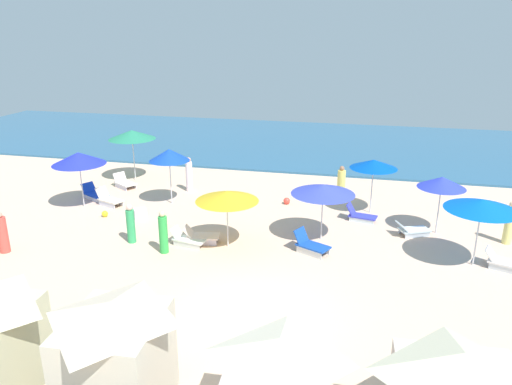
% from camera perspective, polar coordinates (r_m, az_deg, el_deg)
% --- Properties ---
extents(ground_plane, '(60.00, 60.00, 0.00)m').
position_cam_1_polar(ground_plane, '(14.35, -0.70, -14.46)').
color(ground_plane, beige).
extents(ocean, '(60.00, 15.40, 0.12)m').
position_cam_1_polar(ocean, '(34.97, 8.15, 5.61)').
color(ocean, '#2B5D83').
rests_on(ocean, ground_plane).
extents(cabana_1, '(2.18, 2.43, 2.73)m').
position_cam_1_polar(cabana_1, '(10.99, -15.92, -18.04)').
color(cabana_1, beige).
rests_on(cabana_1, ground_plane).
extents(umbrella_0, '(2.46, 2.46, 2.73)m').
position_cam_1_polar(umbrella_0, '(26.77, -14.25, 6.55)').
color(umbrella_0, silver).
rests_on(umbrella_0, ground_plane).
extents(lounge_chair_0_0, '(1.41, 1.22, 0.70)m').
position_cam_1_polar(lounge_chair_0_0, '(26.13, -15.07, 1.12)').
color(lounge_chair_0_0, silver).
rests_on(lounge_chair_0_0, ground_plane).
extents(umbrella_1, '(2.37, 2.37, 2.56)m').
position_cam_1_polar(umbrella_1, '(23.35, -19.95, 3.75)').
color(umbrella_1, silver).
rests_on(umbrella_1, ground_plane).
extents(lounge_chair_1_0, '(1.58, 1.24, 0.67)m').
position_cam_1_polar(lounge_chair_1_0, '(24.89, -18.27, -0.12)').
color(lounge_chair_1_0, silver).
rests_on(lounge_chair_1_0, ground_plane).
extents(lounge_chair_1_1, '(1.45, 1.01, 0.78)m').
position_cam_1_polar(lounge_chair_1_1, '(23.71, -16.73, -0.76)').
color(lounge_chair_1_1, silver).
rests_on(lounge_chair_1_1, ground_plane).
extents(umbrella_2, '(2.34, 2.34, 2.19)m').
position_cam_1_polar(umbrella_2, '(17.89, -3.39, -0.43)').
color(umbrella_2, silver).
rests_on(umbrella_2, ground_plane).
extents(lounge_chair_2_0, '(1.45, 0.79, 0.63)m').
position_cam_1_polar(lounge_chair_2_0, '(18.80, -7.98, -5.41)').
color(lounge_chair_2_0, silver).
rests_on(lounge_chair_2_0, ground_plane).
extents(lounge_chair_2_1, '(1.42, 0.85, 0.63)m').
position_cam_1_polar(lounge_chair_2_1, '(18.95, -6.45, -5.06)').
color(lounge_chair_2_1, silver).
rests_on(lounge_chair_2_1, ground_plane).
extents(umbrella_3, '(1.86, 1.86, 2.35)m').
position_cam_1_polar(umbrella_3, '(20.38, 20.82, 1.10)').
color(umbrella_3, silver).
rests_on(umbrella_3, ground_plane).
extents(lounge_chair_3_0, '(1.43, 1.11, 0.58)m').
position_cam_1_polar(lounge_chair_3_0, '(20.42, 17.69, -4.16)').
color(lounge_chair_3_0, silver).
rests_on(lounge_chair_3_0, ground_plane).
extents(umbrella_4, '(2.44, 2.44, 2.42)m').
position_cam_1_polar(umbrella_4, '(18.00, 24.81, -1.29)').
color(umbrella_4, silver).
rests_on(umbrella_4, ground_plane).
extents(lounge_chair_4_0, '(1.61, 1.11, 0.65)m').
position_cam_1_polar(lounge_chair_4_0, '(18.88, 27.14, -7.26)').
color(lounge_chair_4_0, silver).
rests_on(lounge_chair_4_0, ground_plane).
extents(umbrella_5, '(1.86, 1.86, 2.61)m').
position_cam_1_polar(umbrella_5, '(22.69, -10.07, 4.32)').
color(umbrella_5, silver).
rests_on(umbrella_5, ground_plane).
extents(umbrella_6, '(2.44, 2.44, 2.24)m').
position_cam_1_polar(umbrella_6, '(18.67, 7.82, 0.39)').
color(umbrella_6, silver).
rests_on(umbrella_6, ground_plane).
extents(lounge_chair_6_0, '(1.43, 1.13, 0.82)m').
position_cam_1_polar(lounge_chair_6_0, '(18.10, 6.38, -6.08)').
color(lounge_chair_6_0, silver).
rests_on(lounge_chair_6_0, ground_plane).
extents(umbrella_7, '(2.05, 2.05, 2.44)m').
position_cam_1_polar(umbrella_7, '(21.79, 13.54, 3.24)').
color(umbrella_7, silver).
rests_on(umbrella_7, ground_plane).
extents(lounge_chair_7_0, '(1.36, 0.82, 0.71)m').
position_cam_1_polar(lounge_chair_7_0, '(21.38, 12.02, -2.60)').
color(lounge_chair_7_0, silver).
rests_on(lounge_chair_7_0, ground_plane).
extents(beachgoer_0, '(0.45, 0.45, 1.63)m').
position_cam_1_polar(beachgoer_0, '(18.12, -10.74, -4.65)').
color(beachgoer_0, green).
rests_on(beachgoer_0, ground_plane).
extents(beachgoer_1, '(0.43, 0.43, 1.56)m').
position_cam_1_polar(beachgoer_1, '(20.12, -27.42, -4.30)').
color(beachgoer_1, '#E14C41').
rests_on(beachgoer_1, ground_plane).
extents(beachgoer_2, '(0.45, 0.45, 1.55)m').
position_cam_1_polar(beachgoer_2, '(19.26, -14.38, -3.60)').
color(beachgoer_2, '#33A65F').
rests_on(beachgoer_2, ground_plane).
extents(beachgoer_4, '(0.41, 0.41, 1.51)m').
position_cam_1_polar(beachgoer_4, '(24.21, 9.89, 1.19)').
color(beachgoer_4, '#EDDB6A').
rests_on(beachgoer_4, ground_plane).
extents(beachgoer_5, '(0.39, 0.39, 1.70)m').
position_cam_1_polar(beachgoer_5, '(20.87, 27.39, -3.26)').
color(beachgoer_5, '#E9DD79').
rests_on(beachgoer_5, ground_plane).
extents(beachgoer_6, '(0.37, 0.37, 1.75)m').
position_cam_1_polar(beachgoer_6, '(24.74, -7.79, 2.01)').
color(beachgoer_6, white).
rests_on(beachgoer_6, ground_plane).
extents(beach_ball_0, '(0.27, 0.27, 0.27)m').
position_cam_1_polar(beach_ball_0, '(22.36, -17.19, -2.38)').
color(beach_ball_0, yellow).
rests_on(beach_ball_0, ground_plane).
extents(cooler_box_1, '(0.63, 0.61, 0.44)m').
position_cam_1_polar(cooler_box_1, '(21.79, -13.35, -2.36)').
color(cooler_box_1, white).
rests_on(cooler_box_1, ground_plane).
extents(beach_ball_2, '(0.31, 0.31, 0.31)m').
position_cam_1_polar(beach_ball_2, '(22.91, 3.60, -0.98)').
color(beach_ball_2, '#F24738').
rests_on(beach_ball_2, ground_plane).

